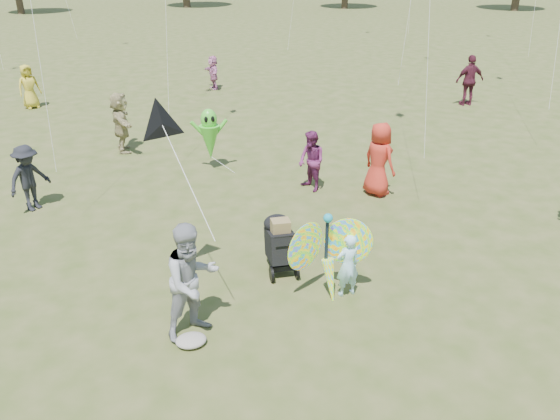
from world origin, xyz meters
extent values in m
plane|color=#51592B|center=(0.00, 0.00, 0.00)|extent=(160.00, 160.00, 0.00)
imported|color=#ACE2F3|center=(0.68, 0.08, 0.60)|extent=(0.47, 0.35, 1.20)
imported|color=#929398|center=(-2.03, -0.38, 0.96)|extent=(1.17, 1.08, 1.93)
ellipsoid|color=gray|center=(-2.13, -0.68, 0.08)|extent=(0.48, 0.39, 0.15)
imported|color=red|center=(2.90, 4.13, 0.92)|extent=(0.91, 1.06, 1.84)
imported|color=black|center=(-5.33, 5.11, 0.79)|extent=(1.14, 1.14, 1.58)
imported|color=tan|center=(-3.37, 8.91, 0.90)|extent=(0.70, 1.72, 1.80)
imported|color=#65214F|center=(1.36, 4.75, 0.77)|extent=(0.80, 0.90, 1.54)
imported|color=gold|center=(-6.97, 14.93, 0.83)|extent=(0.97, 0.87, 1.66)
imported|color=#4D1929|center=(9.70, 11.49, 0.97)|extent=(1.14, 0.49, 1.95)
imported|color=#BF6D9C|center=(0.29, 16.56, 0.72)|extent=(0.66, 1.39, 1.43)
cube|color=black|center=(-0.28, 1.14, 0.55)|extent=(0.48, 0.87, 0.71)
cube|color=black|center=(-0.28, 1.14, 0.22)|extent=(0.43, 0.69, 0.10)
ellipsoid|color=black|center=(-0.28, 1.39, 0.88)|extent=(0.51, 0.45, 0.33)
cylinder|color=black|center=(-0.52, 0.79, 0.15)|extent=(0.06, 0.30, 0.30)
cylinder|color=black|center=(-0.04, 0.79, 0.15)|extent=(0.06, 0.30, 0.30)
cylinder|color=black|center=(-0.28, 1.59, 0.11)|extent=(0.05, 0.22, 0.22)
cylinder|color=black|center=(-0.28, 0.66, 0.98)|extent=(0.44, 0.04, 0.03)
cube|color=olive|center=(-0.28, 1.09, 0.96)|extent=(0.35, 0.29, 0.26)
ellipsoid|color=orange|center=(-0.06, 0.17, 1.01)|extent=(0.98, 0.71, 1.24)
ellipsoid|color=orange|center=(0.70, 0.17, 1.01)|extent=(0.98, 0.71, 1.24)
cylinder|color=black|center=(0.32, 0.19, 0.96)|extent=(0.06, 0.06, 1.00)
cone|color=orange|center=(0.37, 0.02, 0.30)|extent=(0.36, 0.49, 0.93)
sphere|color=teal|center=(0.32, 0.17, 1.51)|extent=(0.16, 0.16, 0.16)
cone|color=black|center=(-2.24, 0.92, 3.09)|extent=(0.89, 0.62, 0.81)
cylinder|color=silver|center=(-1.93, 0.32, 2.32)|extent=(0.63, 1.22, 1.54)
cone|color=green|center=(-0.95, 6.73, 0.80)|extent=(0.56, 0.56, 0.95)
ellipsoid|color=green|center=(-0.95, 6.73, 1.45)|extent=(0.44, 0.39, 0.57)
ellipsoid|color=black|center=(-1.04, 6.55, 1.50)|extent=(0.10, 0.05, 0.17)
ellipsoid|color=black|center=(-0.86, 6.55, 1.50)|extent=(0.10, 0.05, 0.17)
cylinder|color=green|center=(-1.25, 6.73, 1.20)|extent=(0.43, 0.10, 0.49)
cylinder|color=green|center=(-0.65, 6.73, 1.20)|extent=(0.43, 0.10, 0.49)
cylinder|color=silver|center=(-0.65, 6.53, 0.20)|extent=(0.61, 0.41, 0.41)
camera|label=1|loc=(-2.31, -7.59, 5.56)|focal=35.00mm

